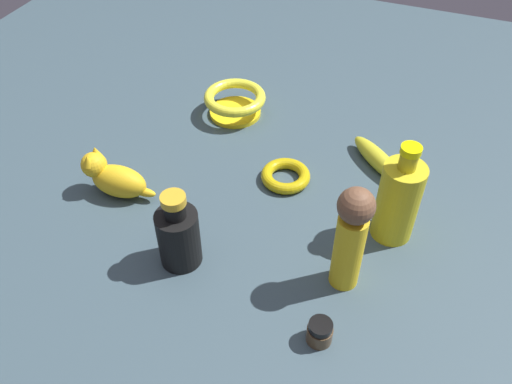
% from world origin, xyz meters
% --- Properties ---
extents(ground, '(2.00, 2.00, 0.00)m').
position_xyz_m(ground, '(0.00, 0.00, 0.00)').
color(ground, '#384C56').
extents(bangle, '(0.10, 0.10, 0.02)m').
position_xyz_m(bangle, '(0.02, 0.10, 0.01)').
color(bangle, gold).
rests_on(bangle, ground).
extents(bottle_short, '(0.07, 0.07, 0.15)m').
position_xyz_m(bottle_short, '(-0.08, -0.16, 0.06)').
color(bottle_short, black).
rests_on(bottle_short, ground).
extents(person_figure_adult, '(0.07, 0.07, 0.20)m').
position_xyz_m(person_figure_adult, '(0.20, -0.10, 0.11)').
color(person_figure_adult, yellow).
rests_on(person_figure_adult, ground).
extents(bottle_tall, '(0.07, 0.07, 0.20)m').
position_xyz_m(bottle_tall, '(0.25, 0.04, 0.08)').
color(bottle_tall, gold).
rests_on(bottle_tall, ground).
extents(bowl, '(0.14, 0.14, 0.06)m').
position_xyz_m(bowl, '(-0.16, 0.27, 0.04)').
color(bowl, yellow).
rests_on(bowl, ground).
extents(nail_polish_jar, '(0.04, 0.04, 0.04)m').
position_xyz_m(nail_polish_jar, '(0.19, -0.22, 0.02)').
color(nail_polish_jar, '#4F3A23').
rests_on(nail_polish_jar, ground).
extents(banana, '(0.15, 0.14, 0.04)m').
position_xyz_m(banana, '(0.19, 0.21, 0.02)').
color(banana, gold).
rests_on(banana, ground).
extents(cat_figurine, '(0.15, 0.06, 0.09)m').
position_xyz_m(cat_figurine, '(-0.27, -0.06, 0.04)').
color(cat_figurine, yellow).
rests_on(cat_figurine, ground).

